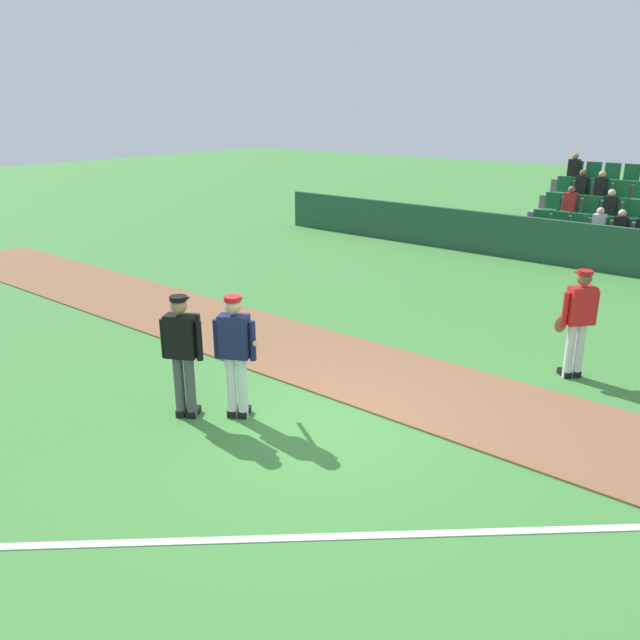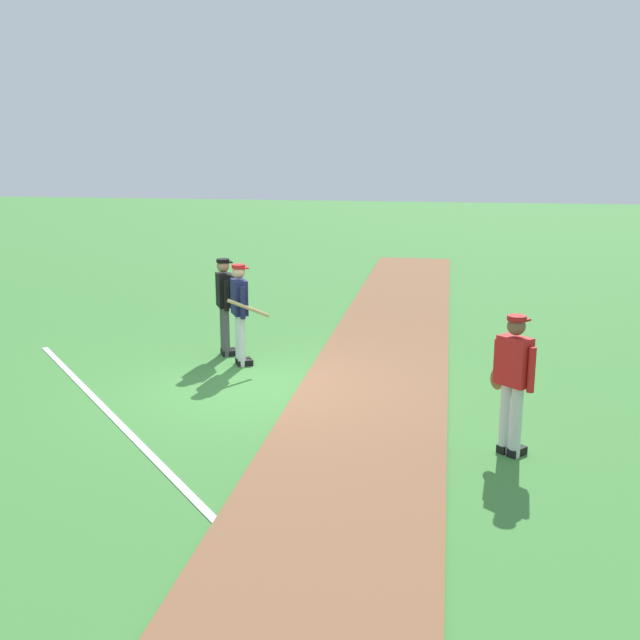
# 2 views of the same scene
# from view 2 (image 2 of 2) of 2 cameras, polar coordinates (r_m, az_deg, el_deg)

# --- Properties ---
(ground_plane) EXTENTS (80.00, 80.00, 0.00)m
(ground_plane) POSITION_cam_2_polar(r_m,az_deg,el_deg) (11.93, -4.87, -4.99)
(ground_plane) COLOR #42843A
(infield_dirt_path) EXTENTS (28.00, 2.31, 0.03)m
(infield_dirt_path) POSITION_cam_2_polar(r_m,az_deg,el_deg) (11.62, 4.00, -5.41)
(infield_dirt_path) COLOR brown
(infield_dirt_path) RESTS_ON ground
(foul_line_chalk) EXTENTS (9.04, 8.04, 0.01)m
(foul_line_chalk) POSITION_cam_2_polar(r_m,az_deg,el_deg) (9.42, -12.52, -10.34)
(foul_line_chalk) COLOR white
(foul_line_chalk) RESTS_ON ground
(batter_navy_jersey) EXTENTS (0.74, 0.70, 1.76)m
(batter_navy_jersey) POSITION_cam_2_polar(r_m,az_deg,el_deg) (12.80, -6.13, 0.73)
(batter_navy_jersey) COLOR white
(batter_navy_jersey) RESTS_ON ground
(umpire_home_plate) EXTENTS (0.54, 0.44, 1.76)m
(umpire_home_plate) POSITION_cam_2_polar(r_m,az_deg,el_deg) (13.45, -7.25, 1.45)
(umpire_home_plate) COLOR #4C4C4C
(umpire_home_plate) RESTS_ON ground
(runner_red_jersey) EXTENTS (0.54, 0.52, 1.76)m
(runner_red_jersey) POSITION_cam_2_polar(r_m,az_deg,el_deg) (9.32, 14.47, -4.43)
(runner_red_jersey) COLOR silver
(runner_red_jersey) RESTS_ON ground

